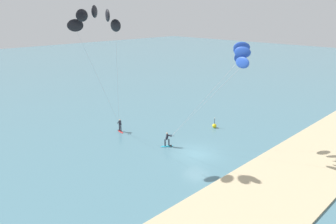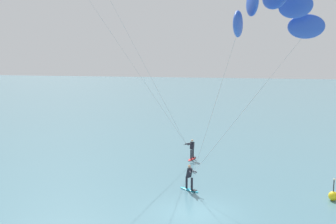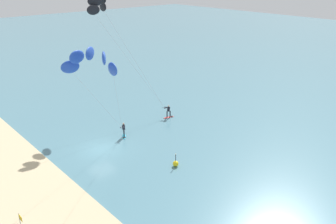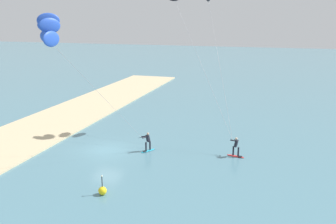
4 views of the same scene
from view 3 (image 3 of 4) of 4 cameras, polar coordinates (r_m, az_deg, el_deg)
ground_plane at (r=38.43m, az=-10.61°, el=-5.81°), size 240.00×240.00×0.00m
sand_strip at (r=35.30m, az=-23.95°, el=-9.98°), size 80.00×8.46×0.16m
kitesurfer_nearshore at (r=43.92m, az=-10.55°, el=15.89°), size 8.52×8.42×15.07m
kitesurfer_mid_water at (r=31.02m, az=-11.92°, el=7.32°), size 7.61×8.49×11.66m
marker_buoy at (r=34.55m, az=1.22°, el=-8.18°), size 0.56×0.56×1.38m
beach_flag at (r=27.11m, az=-22.38°, el=-15.91°), size 0.56×0.05×2.20m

